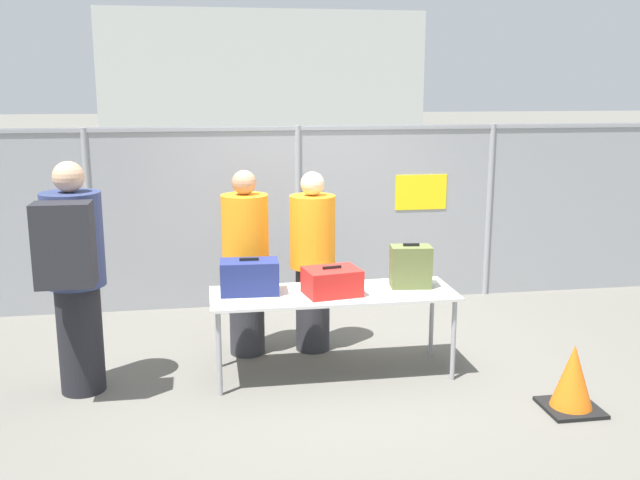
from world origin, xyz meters
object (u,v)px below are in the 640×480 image
object	(u,v)px
suitcase_red	(332,282)
security_worker_far	(246,261)
traveler_hooded	(74,270)
traffic_cone	(573,380)
suitcase_navy	(250,277)
security_worker_near	(313,260)
utility_trailer	(365,219)
inspection_table	(333,298)
suitcase_olive	(411,266)

from	to	relation	value
suitcase_red	security_worker_far	xyz separation A→B (m)	(-0.68, 0.67, 0.04)
traveler_hooded	traffic_cone	bearing A→B (deg)	-29.63
suitcase_navy	security_worker_near	world-z (taller)	security_worker_near
utility_trailer	security_worker_far	bearing A→B (deg)	-116.21
security_worker_far	traffic_cone	bearing A→B (deg)	161.98
suitcase_red	traffic_cone	world-z (taller)	suitcase_red
inspection_table	security_worker_near	bearing A→B (deg)	97.67
suitcase_navy	suitcase_red	bearing A→B (deg)	-11.82
suitcase_navy	utility_trailer	xyz separation A→B (m)	(2.05, 4.70, -0.43)
inspection_table	suitcase_navy	distance (m)	0.73
inspection_table	suitcase_navy	size ratio (longest dim) A/B	4.17
inspection_table	traveler_hooded	distance (m)	2.10
utility_trailer	security_worker_near	bearing A→B (deg)	-109.05
suitcase_red	traveler_hooded	world-z (taller)	traveler_hooded
traveler_hooded	traffic_cone	size ratio (longest dim) A/B	3.57
suitcase_red	traffic_cone	xyz separation A→B (m)	(1.69, -0.93, -0.60)
inspection_table	traffic_cone	distance (m)	1.99
suitcase_olive	utility_trailer	bearing A→B (deg)	81.91
suitcase_red	traveler_hooded	size ratio (longest dim) A/B	0.26
inspection_table	traffic_cone	xyz separation A→B (m)	(1.67, -0.98, -0.43)
suitcase_red	traffic_cone	distance (m)	2.02
security_worker_far	traffic_cone	world-z (taller)	security_worker_far
security_worker_near	traffic_cone	size ratio (longest dim) A/B	3.20
suitcase_olive	traffic_cone	distance (m)	1.58
security_worker_near	suitcase_red	bearing A→B (deg)	77.04
security_worker_far	utility_trailer	xyz separation A→B (m)	(2.05, 4.17, -0.44)
traffic_cone	security_worker_far	bearing A→B (deg)	145.99
suitcase_red	traveler_hooded	bearing A→B (deg)	-179.33
suitcase_navy	utility_trailer	world-z (taller)	suitcase_navy
security_worker_near	utility_trailer	bearing A→B (deg)	-127.51
suitcase_olive	utility_trailer	distance (m)	4.80
traveler_hooded	utility_trailer	distance (m)	5.98
traveler_hooded	utility_trailer	world-z (taller)	traveler_hooded
security_worker_far	utility_trailer	world-z (taller)	security_worker_far
suitcase_red	security_worker_near	bearing A→B (deg)	95.50
suitcase_navy	utility_trailer	distance (m)	5.15
suitcase_red	suitcase_olive	bearing A→B (deg)	9.57
suitcase_navy	security_worker_far	size ratio (longest dim) A/B	0.29
inspection_table	suitcase_navy	world-z (taller)	suitcase_navy
inspection_table	traveler_hooded	size ratio (longest dim) A/B	1.10
inspection_table	security_worker_far	xyz separation A→B (m)	(-0.69, 0.61, 0.20)
suitcase_olive	inspection_table	bearing A→B (deg)	-174.97
suitcase_navy	security_worker_near	xyz separation A→B (m)	(0.61, 0.53, -0.00)
suitcase_red	suitcase_olive	distance (m)	0.72
suitcase_red	security_worker_far	bearing A→B (deg)	135.17
suitcase_red	traveler_hooded	distance (m)	2.06
security_worker_near	security_worker_far	size ratio (longest dim) A/B	0.99
security_worker_near	utility_trailer	size ratio (longest dim) A/B	0.37
inspection_table	suitcase_navy	xyz separation A→B (m)	(-0.70, 0.08, 0.19)
utility_trailer	traveler_hooded	bearing A→B (deg)	-125.12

